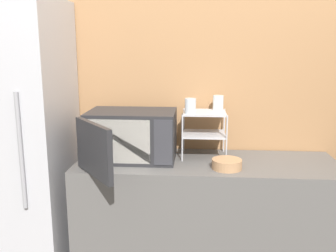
{
  "coord_description": "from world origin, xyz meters",
  "views": [
    {
      "loc": [
        -0.07,
        -1.99,
        1.63
      ],
      "look_at": [
        -0.25,
        0.31,
        1.14
      ],
      "focal_mm": 40.0,
      "sensor_mm": 36.0,
      "label": 1
    }
  ],
  "objects": [
    {
      "name": "wall_back",
      "position": [
        0.0,
        0.61,
        1.3
      ],
      "size": [
        8.0,
        0.06,
        2.6
      ],
      "color": "#9E7047",
      "rests_on": "ground_plane"
    },
    {
      "name": "counter",
      "position": [
        0.0,
        0.29,
        0.46
      ],
      "size": [
        1.64,
        0.57,
        0.92
      ],
      "color": "#595654",
      "rests_on": "ground_plane"
    },
    {
      "name": "microwave",
      "position": [
        -0.49,
        0.29,
        1.07
      ],
      "size": [
        0.57,
        0.72,
        0.31
      ],
      "color": "#262628",
      "rests_on": "counter"
    },
    {
      "name": "dish_rack",
      "position": [
        -0.02,
        0.41,
        1.13
      ],
      "size": [
        0.29,
        0.25,
        0.3
      ],
      "color": "#B2B2B7",
      "rests_on": "counter"
    },
    {
      "name": "glass_front_left",
      "position": [
        -0.11,
        0.33,
        1.26
      ],
      "size": [
        0.07,
        0.07,
        0.1
      ],
      "color": "silver",
      "rests_on": "dish_rack"
    },
    {
      "name": "glass_back_right",
      "position": [
        0.07,
        0.48,
        1.26
      ],
      "size": [
        0.07,
        0.07,
        0.1
      ],
      "color": "silver",
      "rests_on": "dish_rack"
    },
    {
      "name": "bowl",
      "position": [
        0.11,
        0.15,
        0.94
      ],
      "size": [
        0.18,
        0.18,
        0.06
      ],
      "color": "#AD7F56",
      "rests_on": "counter"
    },
    {
      "name": "refrigerator",
      "position": [
        -1.26,
        0.27,
        0.96
      ],
      "size": [
        0.72,
        0.63,
        1.92
      ],
      "color": "#B7B7BC",
      "rests_on": "ground_plane"
    }
  ]
}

